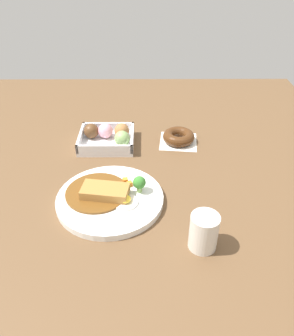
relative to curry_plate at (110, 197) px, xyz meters
name	(u,v)px	position (x,y,z in m)	size (l,w,h in m)	color
ground_plane	(109,178)	(0.01, -0.10, -0.01)	(1.60, 1.60, 0.00)	brown
curry_plate	(110,197)	(0.00, 0.00, 0.00)	(0.28, 0.28, 0.07)	white
donut_box	(108,137)	(0.03, -0.30, 0.01)	(0.18, 0.16, 0.06)	white
chocolate_ring_donut	(179,137)	(-0.21, -0.31, 0.00)	(0.14, 0.14, 0.04)	white
coffee_mug	(204,232)	(-0.22, 0.16, 0.03)	(0.06, 0.06, 0.09)	silver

